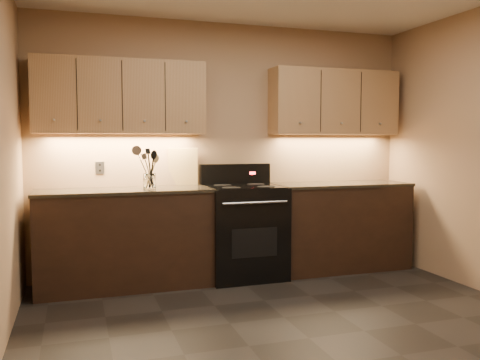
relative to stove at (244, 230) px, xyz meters
name	(u,v)px	position (x,y,z in m)	size (l,w,h in m)	color
floor	(309,338)	(-0.08, -1.68, -0.48)	(4.00, 4.00, 0.00)	black
wall_back	(227,149)	(-0.08, 0.32, 0.82)	(4.00, 0.04, 2.60)	#A17B5E
counter_left	(125,238)	(-1.18, 0.02, -0.01)	(1.62, 0.62, 0.93)	black
counter_right	(339,226)	(1.10, 0.02, -0.01)	(1.46, 0.62, 0.93)	black
stove	(244,230)	(0.00, 0.00, 0.00)	(0.76, 0.68, 1.14)	black
upper_cab_left	(121,97)	(-1.18, 0.17, 1.32)	(1.60, 0.30, 0.70)	#A27F51
upper_cab_right	(334,103)	(1.10, 0.17, 1.32)	(1.44, 0.30, 0.70)	#A27F51
outlet_plate	(100,168)	(-1.38, 0.31, 0.64)	(0.09, 0.01, 0.12)	#B2B5BA
utensil_crock	(150,182)	(-0.95, -0.05, 0.52)	(0.14, 0.14, 0.15)	white
cutting_board	(183,167)	(-0.56, 0.29, 0.64)	(0.30, 0.02, 0.38)	tan
wooden_spoon	(147,171)	(-0.98, -0.05, 0.63)	(0.06, 0.06, 0.32)	tan
black_spoon	(149,169)	(-0.95, -0.04, 0.64)	(0.06, 0.06, 0.35)	black
black_turner	(152,167)	(-0.93, -0.08, 0.66)	(0.08, 0.08, 0.38)	black
steel_spatula	(153,169)	(-0.91, -0.04, 0.64)	(0.08, 0.08, 0.34)	silver
steel_skimmer	(152,166)	(-0.92, -0.07, 0.67)	(0.09, 0.09, 0.40)	silver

